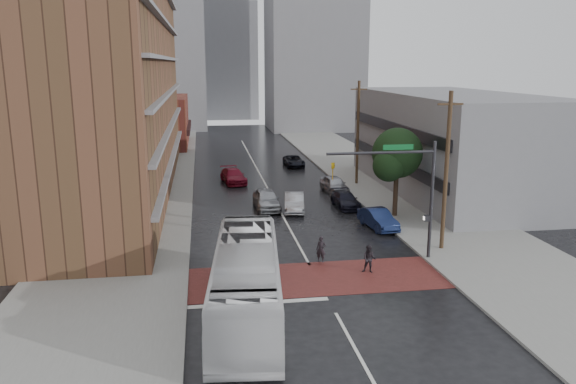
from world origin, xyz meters
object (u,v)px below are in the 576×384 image
car_travel_b (294,202)px  car_parked_near (378,219)px  car_parked_mid (346,200)px  car_travel_a (266,199)px  pedestrian_a (321,249)px  suv_travel (294,161)px  transit_bus (246,281)px  car_travel_c (233,176)px  car_parked_far (334,184)px  pedestrian_b (369,259)px

car_travel_b → car_parked_near: car_travel_b is taller
car_travel_b → car_parked_mid: car_travel_b is taller
car_parked_mid → car_travel_a: bearing=175.2°
pedestrian_a → car_parked_mid: (4.74, 12.55, -0.17)m
pedestrian_a → car_parked_mid: pedestrian_a is taller
suv_travel → pedestrian_a: bearing=-96.9°
transit_bus → suv_travel: (8.55, 38.38, -1.12)m
suv_travel → car_parked_near: (1.94, -25.47, 0.07)m
car_travel_a → car_travel_c: 10.85m
car_travel_a → car_parked_mid: bearing=-4.9°
car_travel_b → car_travel_c: 12.33m
pedestrian_a → car_parked_far: pedestrian_a is taller
pedestrian_a → car_parked_near: bearing=69.1°
car_travel_b → car_parked_near: 7.69m
car_parked_far → car_parked_mid: bearing=-99.6°
car_travel_c → suv_travel: bearing=38.6°
pedestrian_b → car_parked_near: pedestrian_b is taller
transit_bus → car_travel_b: transit_bus is taller
pedestrian_b → car_travel_c: pedestrian_b is taller
car_travel_b → suv_travel: car_travel_b is taller
transit_bus → car_travel_b: 19.38m
pedestrian_a → car_parked_near: (5.53, 6.30, -0.09)m
car_travel_c → car_parked_near: 19.66m
pedestrian_b → suv_travel: bearing=111.2°
suv_travel → car_parked_near: 25.54m
pedestrian_b → pedestrian_a: bearing=161.3°
pedestrian_a → car_travel_c: pedestrian_a is taller
suv_travel → car_travel_b: bearing=-99.8°
transit_bus → pedestrian_b: (7.29, 4.52, -0.94)m
pedestrian_b → suv_travel: (1.26, 33.87, -0.19)m
transit_bus → car_travel_c: 30.23m
car_travel_a → suv_travel: bearing=72.5°
car_travel_b → suv_travel: (3.23, 19.78, -0.09)m
pedestrian_b → transit_bus: bearing=-124.9°
car_travel_c → car_parked_near: (9.37, -17.28, -0.01)m
car_travel_a → car_travel_c: size_ratio=0.98×
car_travel_a → car_parked_mid: size_ratio=1.12×
car_travel_b → car_parked_far: (4.73, 5.98, 0.04)m
transit_bus → car_parked_mid: size_ratio=2.94×
pedestrian_b → car_parked_far: size_ratio=0.37×
pedestrian_b → car_travel_c: bearing=126.9°
pedestrian_a → pedestrian_b: pedestrian_b is taller
pedestrian_a → car_parked_near: pedestrian_a is taller
pedestrian_b → car_parked_near: 8.99m
car_travel_b → car_parked_far: size_ratio=0.98×
car_travel_c → car_travel_a: bearing=-88.2°
pedestrian_b → car_travel_a: 15.58m
car_parked_near → suv_travel: bearing=86.0°
pedestrian_a → car_parked_mid: size_ratio=0.37×
suv_travel → car_travel_a: bearing=-106.4°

